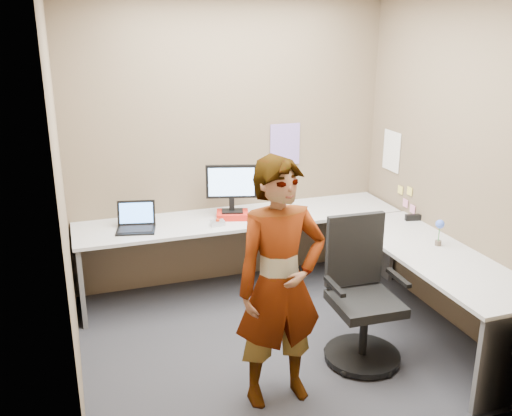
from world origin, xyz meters
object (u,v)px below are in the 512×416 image
object	(u,v)px
desk	(310,248)
person	(280,284)
office_chair	(361,304)
monitor	(231,184)

from	to	relation	value
desk	person	distance (m)	1.26
desk	office_chair	bearing A→B (deg)	-84.55
desk	monitor	xyz separation A→B (m)	(-0.52, 0.60, 0.45)
monitor	office_chair	size ratio (longest dim) A/B	0.42
desk	monitor	size ratio (longest dim) A/B	6.66
monitor	office_chair	bearing A→B (deg)	-51.06
monitor	person	bearing A→B (deg)	-79.72
office_chair	person	size ratio (longest dim) A/B	0.64
monitor	person	world-z (taller)	person
office_chair	person	xyz separation A→B (m)	(-0.75, -0.26, 0.40)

